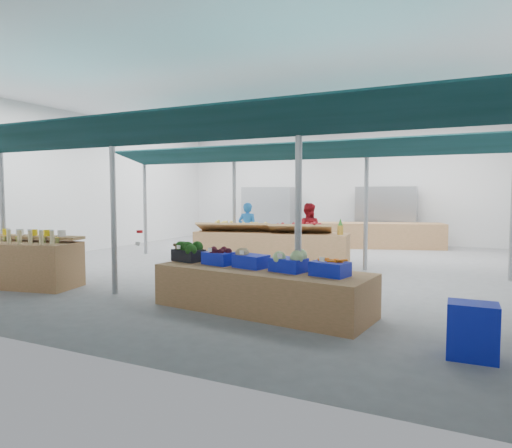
% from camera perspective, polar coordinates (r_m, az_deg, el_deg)
% --- Properties ---
extents(floor, '(13.00, 13.00, 0.00)m').
position_cam_1_polar(floor, '(11.42, 0.51, -5.22)').
color(floor, slate).
rests_on(floor, ground).
extents(hall, '(13.00, 13.00, 13.00)m').
position_cam_1_polar(hall, '(12.61, 3.33, 7.70)').
color(hall, silver).
rests_on(hall, ground).
extents(pole_grid, '(10.00, 4.60, 3.00)m').
position_cam_1_polar(pole_grid, '(9.37, 0.09, 3.89)').
color(pole_grid, gray).
rests_on(pole_grid, floor).
extents(awnings, '(9.50, 7.08, 0.30)m').
position_cam_1_polar(awnings, '(9.42, 0.09, 9.79)').
color(awnings, black).
rests_on(awnings, pole_grid).
extents(back_shelving_left, '(2.00, 0.50, 2.00)m').
position_cam_1_polar(back_shelving_left, '(17.79, 1.48, 1.33)').
color(back_shelving_left, '#B23F33').
rests_on(back_shelving_left, floor).
extents(back_shelving_right, '(2.00, 0.50, 2.00)m').
position_cam_1_polar(back_shelving_right, '(16.45, 15.92, 0.96)').
color(back_shelving_right, '#B23F33').
rests_on(back_shelving_right, floor).
extents(bottle_shelf, '(2.08, 1.48, 1.15)m').
position_cam_1_polar(bottle_shelf, '(9.89, -26.50, -4.33)').
color(bottle_shelf, olive).
rests_on(bottle_shelf, floor).
extents(veg_counter, '(3.49, 1.51, 0.66)m').
position_cam_1_polar(veg_counter, '(7.08, 0.67, -8.23)').
color(veg_counter, olive).
rests_on(veg_counter, floor).
extents(fruit_counter, '(3.94, 1.45, 0.83)m').
position_cam_1_polar(fruit_counter, '(11.45, 1.82, -3.11)').
color(fruit_counter, olive).
rests_on(fruit_counter, floor).
extents(far_counter, '(4.64, 2.25, 0.82)m').
position_cam_1_polar(far_counter, '(15.46, 14.24, -1.38)').
color(far_counter, olive).
rests_on(far_counter, floor).
extents(crate_stack, '(0.53, 0.38, 0.62)m').
position_cam_1_polar(crate_stack, '(5.65, 25.44, -11.98)').
color(crate_stack, '#111EB8').
rests_on(crate_stack, floor).
extents(vendor_left, '(0.61, 0.44, 1.54)m').
position_cam_1_polar(vendor_left, '(12.91, -1.06, -0.71)').
color(vendor_left, blue).
rests_on(vendor_left, floor).
extents(vendor_right, '(0.82, 0.68, 1.54)m').
position_cam_1_polar(vendor_right, '(12.21, 6.50, -1.00)').
color(vendor_right, maroon).
rests_on(vendor_right, floor).
extents(crate_broccoli, '(0.57, 0.46, 0.35)m').
position_cam_1_polar(crate_broccoli, '(7.85, -8.45, -3.45)').
color(crate_broccoli, black).
rests_on(crate_broccoli, veg_counter).
extents(crate_beets, '(0.57, 0.46, 0.29)m').
position_cam_1_polar(crate_beets, '(7.44, -4.59, -4.03)').
color(crate_beets, '#111EB8').
rests_on(crate_beets, veg_counter).
extents(crate_celeriac, '(0.57, 0.46, 0.31)m').
position_cam_1_polar(crate_celeriac, '(7.10, -0.63, -4.32)').
color(crate_celeriac, '#111EB8').
rests_on(crate_celeriac, veg_counter).
extents(crate_cabbage, '(0.57, 0.46, 0.35)m').
position_cam_1_polar(crate_cabbage, '(6.76, 4.08, -4.62)').
color(crate_cabbage, '#111EB8').
rests_on(crate_cabbage, veg_counter).
extents(crate_carrots, '(0.57, 0.46, 0.29)m').
position_cam_1_polar(crate_carrots, '(6.49, 9.23, -5.45)').
color(crate_carrots, '#111EB8').
rests_on(crate_carrots, veg_counter).
extents(sparrow, '(0.12, 0.09, 0.11)m').
position_cam_1_polar(sparrow, '(7.85, -9.85, -2.81)').
color(sparrow, brown).
rests_on(sparrow, crate_broccoli).
extents(pole_ribbon, '(0.12, 0.12, 0.28)m').
position_cam_1_polar(pole_ribbon, '(8.71, -14.36, -1.07)').
color(pole_ribbon, '#B90C11').
rests_on(pole_ribbon, pole_grid).
extents(apple_heap_yellow, '(2.02, 1.20, 0.27)m').
position_cam_1_polar(apple_heap_yellow, '(11.59, -2.66, -0.15)').
color(apple_heap_yellow, '#997247').
rests_on(apple_heap_yellow, fruit_counter).
extents(apple_heap_red, '(1.64, 1.09, 0.27)m').
position_cam_1_polar(apple_heap_red, '(11.12, 5.57, -0.35)').
color(apple_heap_red, '#997247').
rests_on(apple_heap_red, fruit_counter).
extents(pineapple, '(0.14, 0.14, 0.39)m').
position_cam_1_polar(pineapple, '(10.95, 10.50, -0.38)').
color(pineapple, '#8C6019').
rests_on(pineapple, fruit_counter).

